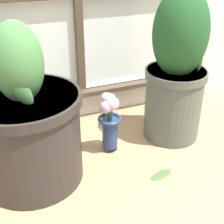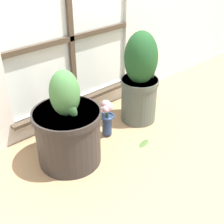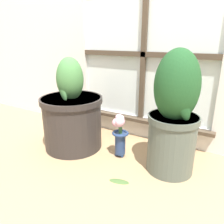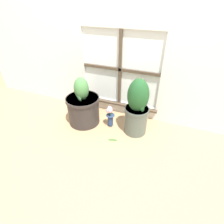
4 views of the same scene
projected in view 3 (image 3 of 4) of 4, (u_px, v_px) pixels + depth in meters
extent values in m
plane|color=tan|center=(92.00, 179.00, 1.20)|extent=(10.00, 10.00, 0.00)
cube|color=silver|center=(141.00, 126.00, 1.72)|extent=(1.01, 0.05, 0.16)
cube|color=white|center=(145.00, 54.00, 1.55)|extent=(1.01, 0.02, 0.94)
cube|color=#4C3D2D|center=(144.00, 54.00, 1.53)|extent=(0.04, 0.02, 0.94)
cube|color=#4C3D2D|center=(144.00, 54.00, 1.53)|extent=(1.01, 0.02, 0.04)
cube|color=#4C3D2D|center=(139.00, 120.00, 1.66)|extent=(1.07, 0.06, 0.02)
cylinder|color=#2D2826|center=(73.00, 123.00, 1.51)|extent=(0.39, 0.39, 0.36)
cylinder|color=#2D2826|center=(71.00, 100.00, 1.46)|extent=(0.42, 0.42, 0.04)
cylinder|color=#38281E|center=(71.00, 98.00, 1.45)|extent=(0.36, 0.36, 0.01)
ellipsoid|color=#477F42|center=(70.00, 79.00, 1.41)|extent=(0.18, 0.18, 0.29)
ellipsoid|color=#477F42|center=(62.00, 89.00, 1.38)|extent=(0.13, 0.06, 0.17)
cylinder|color=#4C564C|center=(171.00, 144.00, 1.24)|extent=(0.26, 0.26, 0.34)
cylinder|color=#4C564C|center=(174.00, 119.00, 1.19)|extent=(0.28, 0.28, 0.03)
cylinder|color=#38281E|center=(174.00, 116.00, 1.18)|extent=(0.24, 0.24, 0.01)
ellipsoid|color=#1E4C23|center=(177.00, 86.00, 1.13)|extent=(0.24, 0.24, 0.39)
ellipsoid|color=#1E4C23|center=(183.00, 105.00, 1.07)|extent=(0.11, 0.10, 0.19)
sphere|color=navy|center=(122.00, 153.00, 1.45)|extent=(0.02, 0.02, 0.02)
sphere|color=navy|center=(116.00, 154.00, 1.43)|extent=(0.02, 0.02, 0.02)
sphere|color=navy|center=(122.00, 156.00, 1.41)|extent=(0.02, 0.02, 0.02)
cylinder|color=navy|center=(120.00, 143.00, 1.41)|extent=(0.07, 0.07, 0.14)
torus|color=navy|center=(120.00, 133.00, 1.39)|extent=(0.11, 0.11, 0.02)
cylinder|color=#386633|center=(120.00, 128.00, 1.37)|extent=(0.02, 0.02, 0.08)
sphere|color=#DB9EAD|center=(121.00, 119.00, 1.35)|extent=(0.05, 0.05, 0.05)
sphere|color=#DB9EAD|center=(122.00, 121.00, 1.37)|extent=(0.04, 0.04, 0.04)
sphere|color=#DB9EAD|center=(119.00, 118.00, 1.36)|extent=(0.05, 0.05, 0.05)
sphere|color=#DB9EAD|center=(116.00, 123.00, 1.36)|extent=(0.05, 0.05, 0.05)
sphere|color=#DB9EAD|center=(120.00, 122.00, 1.34)|extent=(0.06, 0.06, 0.06)
ellipsoid|color=#476633|center=(119.00, 181.00, 1.17)|extent=(0.12, 0.07, 0.01)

